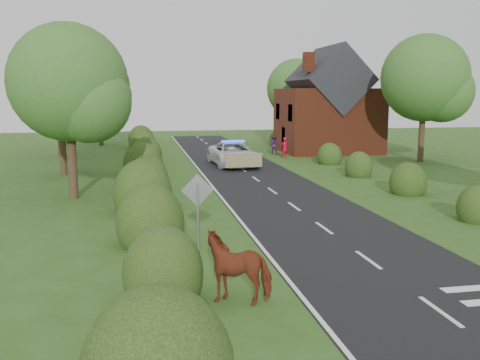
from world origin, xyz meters
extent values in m
plane|color=#314F19|center=(0.00, 0.00, 0.00)|extent=(120.00, 120.00, 0.00)
cube|color=black|center=(0.00, 15.00, 0.01)|extent=(6.00, 70.00, 0.02)
cube|color=white|center=(0.00, -4.00, 0.03)|extent=(0.12, 1.80, 0.01)
cube|color=white|center=(0.00, 0.00, 0.03)|extent=(0.12, 1.80, 0.01)
cube|color=white|center=(0.00, 4.00, 0.03)|extent=(0.12, 1.80, 0.01)
cube|color=white|center=(0.00, 8.00, 0.03)|extent=(0.12, 1.80, 0.01)
cube|color=white|center=(0.00, 12.00, 0.03)|extent=(0.12, 1.80, 0.01)
cube|color=white|center=(0.00, 16.00, 0.03)|extent=(0.12, 1.80, 0.01)
cube|color=white|center=(0.00, 20.00, 0.03)|extent=(0.12, 1.80, 0.01)
cube|color=white|center=(0.00, 24.00, 0.03)|extent=(0.12, 1.80, 0.01)
cube|color=white|center=(0.00, 28.00, 0.03)|extent=(0.12, 1.80, 0.01)
cube|color=white|center=(0.00, 32.00, 0.03)|extent=(0.12, 1.80, 0.01)
cube|color=white|center=(0.00, 36.00, 0.03)|extent=(0.12, 1.80, 0.01)
cube|color=white|center=(0.00, 40.00, 0.03)|extent=(0.12, 1.80, 0.01)
cube|color=white|center=(0.00, 44.00, 0.03)|extent=(0.12, 1.80, 0.01)
cube|color=white|center=(0.00, 48.00, 0.03)|extent=(0.12, 1.80, 0.01)
cube|color=white|center=(-2.90, 15.00, 0.03)|extent=(0.12, 70.00, 0.01)
cube|color=white|center=(1.40, -2.80, 0.03)|extent=(1.20, 0.35, 0.01)
ellipsoid|color=black|center=(-6.30, -2.00, 0.66)|extent=(2.00, 2.10, 2.40)
ellipsoid|color=black|center=(-6.50, 3.00, 0.74)|extent=(2.30, 2.41, 2.70)
ellipsoid|color=black|center=(-6.70, 8.00, 0.83)|extent=(2.50, 2.62, 3.00)
ellipsoid|color=black|center=(-6.40, 13.00, 0.69)|extent=(2.10, 2.20, 2.50)
ellipsoid|color=black|center=(-6.60, 18.00, 0.77)|extent=(2.40, 2.52, 2.80)
ellipsoid|color=black|center=(-6.30, 24.00, 0.72)|extent=(2.20, 2.31, 2.60)
ellipsoid|color=black|center=(-6.50, 30.00, 0.74)|extent=(2.30, 2.41, 2.70)
ellipsoid|color=black|center=(-6.60, 36.00, 0.77)|extent=(2.40, 2.52, 2.80)
ellipsoid|color=black|center=(6.40, 4.00, 0.52)|extent=(1.60, 1.68, 1.90)
ellipsoid|color=black|center=(6.60, 10.00, 0.58)|extent=(1.90, 2.00, 2.10)
ellipsoid|color=black|center=(6.50, 16.00, 0.55)|extent=(1.70, 1.78, 2.00)
ellipsoid|color=black|center=(6.80, 22.00, 0.55)|extent=(1.80, 1.89, 2.00)
ellipsoid|color=black|center=(6.60, 36.00, 0.55)|extent=(1.70, 1.78, 2.00)
cylinder|color=#332316|center=(-10.00, 12.00, 1.98)|extent=(0.44, 0.44, 3.96)
sphere|color=#2F5A20|center=(-10.00, 12.00, 5.58)|extent=(5.60, 5.60, 5.60)
sphere|color=#4C8034|center=(-9.02, 11.44, 4.68)|extent=(3.92, 3.92, 3.92)
cylinder|color=#332316|center=(-11.50, 20.00, 1.87)|extent=(0.44, 0.44, 3.74)
sphere|color=#2F5A20|center=(-11.50, 20.00, 5.27)|extent=(5.60, 5.60, 5.60)
sphere|color=#4C8034|center=(-10.52, 19.44, 4.42)|extent=(3.92, 3.92, 3.92)
cylinder|color=#332316|center=(-13.00, 30.00, 2.42)|extent=(0.44, 0.44, 4.84)
sphere|color=#2F5A20|center=(-13.00, 30.00, 6.82)|extent=(6.80, 6.80, 6.80)
sphere|color=#4C8034|center=(-11.81, 29.32, 5.72)|extent=(4.76, 4.76, 4.76)
cylinder|color=#332316|center=(-10.50, 40.00, 2.09)|extent=(0.44, 0.44, 4.18)
sphere|color=#2F5A20|center=(-10.50, 40.00, 5.89)|extent=(6.00, 6.00, 6.00)
sphere|color=#4C8034|center=(-9.45, 39.40, 4.94)|extent=(4.20, 4.20, 4.20)
cylinder|color=#332316|center=(14.00, 22.00, 2.20)|extent=(0.44, 0.44, 4.40)
sphere|color=#2F5A20|center=(14.00, 22.00, 6.20)|extent=(6.40, 6.40, 6.40)
sphere|color=#4C8034|center=(15.12, 21.36, 5.20)|extent=(4.48, 4.48, 4.48)
cylinder|color=#332316|center=(9.00, 38.00, 1.98)|extent=(0.44, 0.44, 3.96)
sphere|color=#2F5A20|center=(9.00, 38.00, 5.58)|extent=(6.00, 6.00, 6.00)
sphere|color=#4C8034|center=(10.05, 37.40, 4.68)|extent=(4.20, 4.20, 4.20)
cylinder|color=gray|center=(-5.00, 2.00, 1.10)|extent=(0.08, 0.08, 2.20)
cube|color=gray|center=(-5.00, 2.00, 2.00)|extent=(1.06, 0.04, 1.06)
cube|color=maroon|center=(9.50, 30.00, 2.75)|extent=(8.00, 7.00, 5.50)
cube|color=black|center=(9.50, 30.00, 6.20)|extent=(5.94, 7.40, 5.94)
cube|color=maroon|center=(7.00, 28.00, 7.60)|extent=(0.80, 0.80, 1.60)
imported|color=maroon|center=(-4.46, -2.29, 0.71)|extent=(2.24, 1.67, 1.42)
imported|color=silver|center=(-0.27, 22.29, 0.83)|extent=(3.10, 6.15, 1.67)
cube|color=yellow|center=(-0.11, 19.26, 0.75)|extent=(2.49, 0.20, 0.92)
cube|color=blue|center=(-0.27, 22.29, 1.75)|extent=(1.67, 0.37, 0.14)
imported|color=#B80C21|center=(4.50, 25.98, 0.83)|extent=(0.71, 0.60, 1.66)
imported|color=#4D235C|center=(4.39, 28.96, 0.79)|extent=(0.96, 0.89, 1.59)
camera|label=1|loc=(-6.78, -14.73, 5.02)|focal=40.00mm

